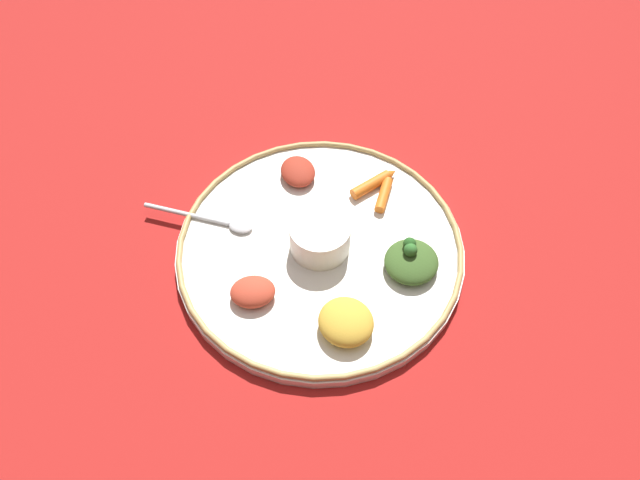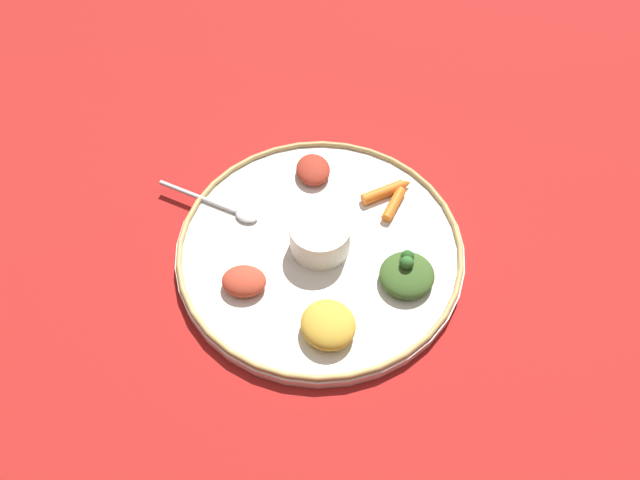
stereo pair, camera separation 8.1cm
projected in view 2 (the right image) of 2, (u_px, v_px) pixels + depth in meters
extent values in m
plane|color=maroon|center=(320.00, 252.00, 0.83)|extent=(2.40, 2.40, 0.00)
cylinder|color=white|center=(320.00, 249.00, 0.83)|extent=(0.40, 0.40, 0.02)
torus|color=tan|center=(320.00, 245.00, 0.82)|extent=(0.40, 0.40, 0.01)
cylinder|color=silver|center=(320.00, 236.00, 0.80)|extent=(0.08, 0.08, 0.05)
cylinder|color=maroon|center=(320.00, 228.00, 0.79)|extent=(0.07, 0.07, 0.01)
ellipsoid|color=silver|center=(247.00, 216.00, 0.85)|extent=(0.04, 0.04, 0.01)
cylinder|color=silver|center=(198.00, 197.00, 0.87)|extent=(0.07, 0.12, 0.01)
ellipsoid|color=#385623|center=(407.00, 275.00, 0.78)|extent=(0.08, 0.08, 0.03)
sphere|color=#2D6628|center=(407.00, 263.00, 0.77)|extent=(0.02, 0.02, 0.02)
sphere|color=#23511E|center=(407.00, 257.00, 0.78)|extent=(0.02, 0.02, 0.02)
cylinder|color=orange|center=(392.00, 202.00, 0.86)|extent=(0.06, 0.04, 0.02)
cone|color=orange|center=(402.00, 185.00, 0.88)|extent=(0.02, 0.02, 0.01)
cylinder|color=orange|center=(383.00, 192.00, 0.87)|extent=(0.07, 0.02, 0.02)
cone|color=orange|center=(407.00, 183.00, 0.88)|extent=(0.02, 0.02, 0.02)
ellipsoid|color=gold|center=(328.00, 325.00, 0.73)|extent=(0.07, 0.07, 0.03)
ellipsoid|color=maroon|center=(313.00, 170.00, 0.89)|extent=(0.07, 0.08, 0.02)
ellipsoid|color=#B73D28|center=(245.00, 283.00, 0.77)|extent=(0.08, 0.07, 0.02)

